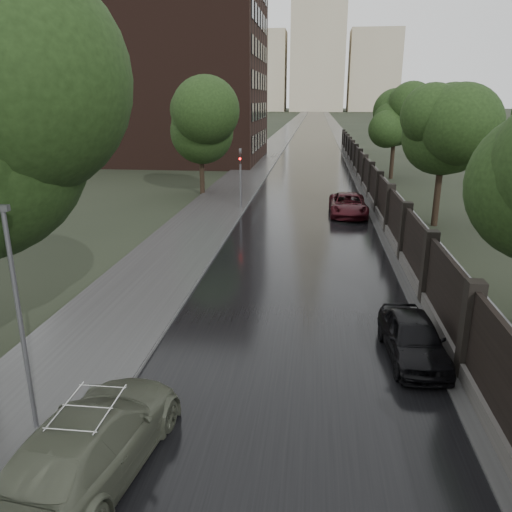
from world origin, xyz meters
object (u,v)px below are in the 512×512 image
Objects in this scene: tree_left_far at (200,124)px; tree_right_c at (395,123)px; traffic_light at (240,173)px; volga_sedan at (92,442)px; tree_right_b at (443,138)px; car_right_far at (348,205)px; lamp_post at (20,322)px; car_right_near at (413,338)px.

tree_right_c is at bearing 32.83° from tree_left_far.
traffic_light is 0.79× the size of volga_sedan.
traffic_light is (-11.80, -15.01, -2.55)m from tree_right_c.
tree_right_b is 12.44m from traffic_light.
tree_right_c is at bearing 72.57° from car_right_far.
tree_left_far is 17.45m from tree_right_b.
car_right_far is (10.66, -5.91, -4.56)m from tree_left_far.
tree_right_b is at bearing -110.15° from volga_sedan.
tree_right_b is 6.79m from car_right_far.
traffic_light is at bearing 87.32° from lamp_post.
traffic_light is at bearing 108.14° from car_right_near.
car_right_far is (-0.74, 18.23, 0.04)m from car_right_near.
tree_left_far is at bearing -74.43° from volga_sedan.
tree_left_far is 27.08m from car_right_near.
volga_sedan is at bearing -30.25° from lamp_post.
tree_right_b is 1.37× the size of lamp_post.
tree_left_far reaches higher than tree_right_b.
lamp_post is 1.28× the size of traffic_light.
tree_right_b is 1.87× the size of car_right_near.
car_right_far is at bearing -106.93° from tree_right_c.
tree_left_far is 1.47× the size of volga_sedan.
tree_left_far is at bearing 152.70° from tree_right_b.
traffic_light is (1.10, 23.49, -0.27)m from lamp_post.
lamp_post is (-12.90, -38.50, -2.28)m from tree_right_c.
car_right_far is at bearing 88.54° from car_right_near.
car_right_far is at bearing -28.99° from tree_left_far.
car_right_near is at bearing 26.39° from lamp_post.
traffic_light is at bearing 172.13° from car_right_far.
car_right_near is at bearing -96.85° from tree_right_c.
lamp_post is at bearing -108.52° from tree_right_c.
lamp_post reaches higher than car_right_near.
tree_right_c reaches higher than car_right_far.
traffic_light is (3.70, -5.01, -2.84)m from tree_left_far.
car_right_near is 18.24m from car_right_far.
tree_right_c is (0.00, 18.00, 0.00)m from tree_right_b.
car_right_far is (6.96, -0.90, -1.72)m from traffic_light.
tree_right_b is at bearing 57.82° from lamp_post.
tree_right_c is 40.67m from lamp_post.
tree_right_b is 1.75× the size of traffic_light.
tree_right_c is 1.37× the size of lamp_post.
tree_right_c is 1.39× the size of volga_sedan.
lamp_post is at bearing -122.18° from tree_right_b.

